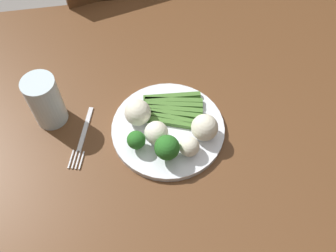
% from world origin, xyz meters
% --- Properties ---
extents(ground_plane, '(6.00, 6.00, 0.02)m').
position_xyz_m(ground_plane, '(0.00, 0.00, -0.01)').
color(ground_plane, gray).
extents(dining_table, '(1.16, 0.99, 0.76)m').
position_xyz_m(dining_table, '(0.00, 0.00, 0.65)').
color(dining_table, brown).
rests_on(dining_table, ground_plane).
extents(chair, '(0.49, 0.49, 0.87)m').
position_xyz_m(chair, '(0.10, -0.63, 0.50)').
color(chair, brown).
rests_on(chair, ground_plane).
extents(plate, '(0.26, 0.26, 0.01)m').
position_xyz_m(plate, '(0.03, -0.01, 0.77)').
color(plate, white).
rests_on(plate, dining_table).
extents(asparagus_bundle, '(0.15, 0.11, 0.01)m').
position_xyz_m(asparagus_bundle, '(0.02, -0.05, 0.78)').
color(asparagus_bundle, '#47752D').
rests_on(asparagus_bundle, plate).
extents(broccoli_near_center, '(0.05, 0.05, 0.07)m').
position_xyz_m(broccoli_near_center, '(0.05, 0.06, 0.81)').
color(broccoli_near_center, '#568E33').
rests_on(broccoli_near_center, plate).
extents(broccoli_front_left, '(0.04, 0.04, 0.05)m').
position_xyz_m(broccoli_front_left, '(0.11, 0.03, 0.80)').
color(broccoli_front_left, '#568E33').
rests_on(broccoli_front_left, plate).
extents(cauliflower_front, '(0.06, 0.06, 0.06)m').
position_xyz_m(cauliflower_front, '(-0.04, 0.02, 0.80)').
color(cauliflower_front, silver).
rests_on(cauliflower_front, plate).
extents(cauliflower_near_fork, '(0.04, 0.04, 0.04)m').
position_xyz_m(cauliflower_near_fork, '(0.00, 0.06, 0.80)').
color(cauliflower_near_fork, silver).
rests_on(cauliflower_near_fork, plate).
extents(cauliflower_back_right, '(0.06, 0.06, 0.06)m').
position_xyz_m(cauliflower_back_right, '(0.10, -0.04, 0.81)').
color(cauliflower_back_right, silver).
rests_on(cauliflower_back_right, plate).
extents(cauliflower_left, '(0.05, 0.05, 0.05)m').
position_xyz_m(cauliflower_left, '(0.06, 0.02, 0.80)').
color(cauliflower_left, white).
rests_on(cauliflower_left, plate).
extents(fork, '(0.06, 0.16, 0.00)m').
position_xyz_m(fork, '(0.23, -0.02, 0.76)').
color(fork, silver).
rests_on(fork, dining_table).
extents(water_glass, '(0.07, 0.07, 0.13)m').
position_xyz_m(water_glass, '(0.30, -0.09, 0.82)').
color(water_glass, silver).
rests_on(water_glass, dining_table).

